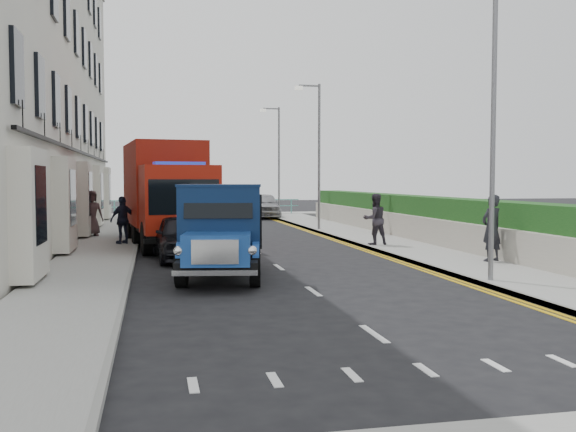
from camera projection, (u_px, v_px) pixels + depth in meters
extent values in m
plane|color=black|center=(294.00, 278.00, 16.16)|extent=(120.00, 120.00, 0.00)
cube|color=gray|center=(106.00, 244.00, 23.88)|extent=(2.40, 38.00, 0.12)
cube|color=gray|center=(374.00, 239.00, 26.03)|extent=(2.60, 38.00, 0.12)
cube|color=gray|center=(205.00, 214.00, 44.49)|extent=(30.00, 2.50, 0.12)
plane|color=slate|center=(184.00, 201.00, 74.78)|extent=(120.00, 120.00, 0.00)
cube|color=beige|center=(3.00, 70.00, 26.51)|extent=(6.00, 30.00, 14.00)
cube|color=black|center=(84.00, 153.00, 27.35)|extent=(0.12, 28.00, 0.10)
cube|color=#B2AD9E|center=(404.00, 227.00, 26.27)|extent=(0.30, 28.00, 1.00)
cube|color=#164517|center=(420.00, 217.00, 26.39)|extent=(1.20, 28.00, 1.70)
cube|color=#59B2A5|center=(205.00, 200.00, 43.65)|extent=(13.00, 0.08, 0.06)
cube|color=#59B2A5|center=(205.00, 206.00, 43.67)|extent=(13.00, 0.06, 0.05)
cylinder|color=slate|center=(493.00, 136.00, 14.88)|extent=(0.12, 0.12, 7.00)
cylinder|color=slate|center=(319.00, 158.00, 30.52)|extent=(0.12, 0.12, 7.00)
cube|color=slate|center=(309.00, 86.00, 30.22)|extent=(1.00, 0.08, 0.08)
cube|color=beige|center=(299.00, 88.00, 30.13)|extent=(0.35, 0.18, 0.18)
cylinder|color=slate|center=(279.00, 163.00, 40.29)|extent=(0.12, 0.12, 7.00)
cube|color=slate|center=(271.00, 109.00, 39.99)|extent=(1.00, 0.08, 0.08)
cube|color=beige|center=(263.00, 110.00, 39.90)|extent=(0.35, 0.18, 0.18)
cylinder|color=black|center=(182.00, 268.00, 14.71)|extent=(0.39, 0.95, 0.92)
cylinder|color=black|center=(255.00, 267.00, 14.79)|extent=(0.39, 0.95, 0.92)
cylinder|color=black|center=(194.00, 254.00, 17.39)|extent=(0.39, 0.95, 0.92)
cylinder|color=black|center=(256.00, 254.00, 17.46)|extent=(0.39, 0.95, 0.92)
cube|color=black|center=(222.00, 255.00, 16.08)|extent=(2.54, 4.83, 0.17)
cube|color=#1A4591|center=(217.00, 249.00, 14.29)|extent=(1.67, 1.47, 0.69)
cube|color=silver|center=(215.00, 252.00, 13.65)|extent=(1.01, 0.24, 0.53)
cube|color=#0C1F41|center=(220.00, 221.00, 15.36)|extent=(2.08, 1.44, 1.68)
cube|color=black|center=(224.00, 242.00, 17.21)|extent=(2.42, 2.97, 0.12)
cylinder|color=black|center=(147.00, 239.00, 20.85)|extent=(0.46, 1.15, 1.12)
cylinder|color=black|center=(211.00, 237.00, 21.54)|extent=(0.46, 1.15, 1.12)
cylinder|color=black|center=(137.00, 231.00, 23.82)|extent=(0.46, 1.15, 1.12)
cylinder|color=black|center=(194.00, 230.00, 24.51)|extent=(0.46, 1.15, 1.12)
cylinder|color=black|center=(131.00, 227.00, 25.93)|extent=(0.46, 1.15, 1.12)
cylinder|color=black|center=(184.00, 226.00, 26.63)|extent=(0.46, 1.15, 1.12)
cube|color=black|center=(168.00, 226.00, 23.68)|extent=(3.20, 7.35, 0.25)
cube|color=#9B180B|center=(179.00, 199.00, 21.12)|extent=(2.66, 2.22, 2.24)
cube|color=black|center=(184.00, 197.00, 20.23)|extent=(2.23, 0.36, 1.12)
cube|color=maroon|center=(163.00, 183.00, 24.64)|extent=(3.18, 5.56, 3.05)
imported|color=black|center=(182.00, 237.00, 19.83)|extent=(2.05, 4.31, 1.42)
imported|color=teal|center=(150.00, 221.00, 26.83)|extent=(1.75, 4.47, 1.45)
imported|color=#A4A5A9|center=(172.00, 216.00, 30.22)|extent=(2.72, 5.34, 1.49)
imported|color=black|center=(186.00, 207.00, 41.07)|extent=(3.70, 5.76, 1.48)
imported|color=#9E9DA1|center=(264.00, 205.00, 41.36)|extent=(2.30, 4.93, 1.63)
imported|color=black|center=(492.00, 228.00, 18.48)|extent=(0.81, 0.67, 1.93)
imported|color=#312C36|center=(375.00, 219.00, 23.21)|extent=(0.97, 0.80, 1.85)
imported|color=black|center=(123.00, 220.00, 23.55)|extent=(1.09, 0.92, 1.75)
imported|color=#493434|center=(91.00, 213.00, 26.79)|extent=(1.08, 0.88, 1.92)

